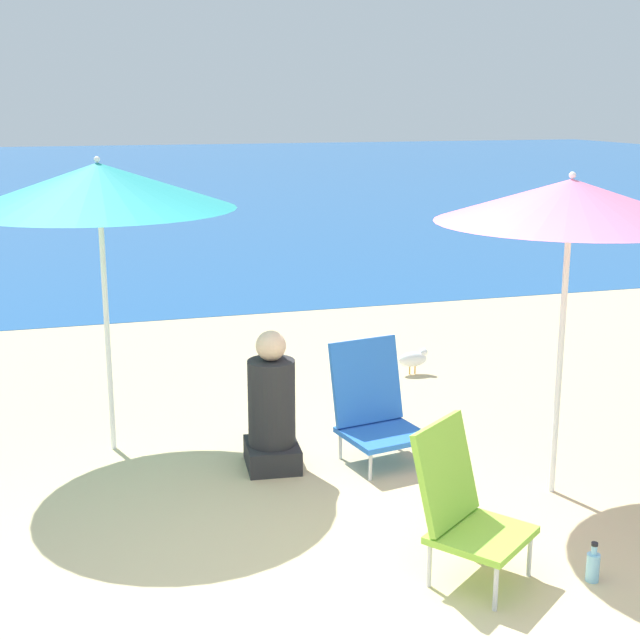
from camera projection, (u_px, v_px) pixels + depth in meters
name	position (u px, v px, depth m)	size (l,w,h in m)	color
ground_plane	(310.00, 611.00, 4.19)	(60.00, 60.00, 0.00)	#D1BA89
sea_water	(89.00, 176.00, 28.36)	(60.00, 40.00, 0.01)	#1E5699
beach_umbrella_pink	(571.00, 201.00, 5.05)	(1.55, 1.55, 1.95)	white
beach_umbrella_teal	(99.00, 186.00, 5.72)	(1.77, 1.77, 1.99)	white
beach_chair_blue	(374.00, 406.00, 5.92)	(0.59, 0.63, 0.79)	silver
beach_chair_lime	(462.00, 502.00, 4.42)	(0.67, 0.68, 0.79)	silver
person_seated_near	(272.00, 411.00, 5.76)	(0.37, 0.43, 0.92)	#262628
water_bottle	(593.00, 566.00, 4.44)	(0.07, 0.07, 0.21)	#8CCCEA
seagull	(414.00, 359.00, 7.79)	(0.27, 0.11, 0.23)	gold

